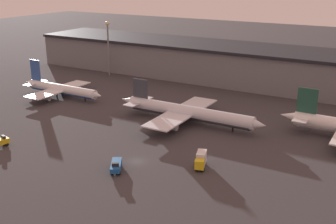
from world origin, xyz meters
name	(u,v)px	position (x,y,z in m)	size (l,w,h in m)	color
ground	(136,162)	(0.00, 0.00, 0.00)	(600.00, 600.00, 0.00)	#383538
terminal_building	(256,66)	(0.00, 86.11, 7.44)	(205.66, 29.74, 14.79)	slate
airplane_0	(61,89)	(-55.03, 32.16, 2.98)	(37.33, 27.09, 12.49)	white
airplane_1	(187,112)	(-2.18, 30.39, 3.39)	(48.84, 33.34, 11.58)	silver
service_vehicle_1	(0,142)	(-36.09, -10.44, 1.35)	(3.26, 5.13, 2.86)	gold
service_vehicle_2	(201,159)	(14.84, 5.05, 1.97)	(3.82, 6.24, 3.57)	gold
service_vehicle_3	(116,166)	(-1.31, -6.35, 1.26)	(5.41, 6.81, 2.66)	#195199
lamp_post_0	(108,41)	(-61.15, 68.74, 15.13)	(1.80, 1.80, 23.60)	slate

